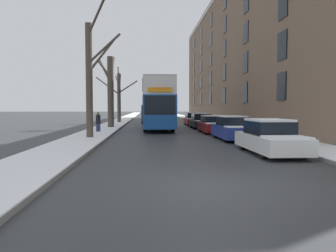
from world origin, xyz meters
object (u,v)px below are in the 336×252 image
Objects in this scene: oncoming_van at (150,113)px; pedestrian_left_sidewalk at (98,122)px; bare_tree_left_2 at (119,95)px; parked_car_2 at (214,125)px; parked_car_0 at (270,138)px; parked_car_3 at (201,121)px; bare_tree_left_0 at (91,76)px; bare_tree_left_1 at (110,90)px; parked_car_4 at (193,119)px; double_decker_bus at (158,102)px; parked_car_1 at (232,129)px.

oncoming_van is 3.34× the size of pedestrian_left_sidewalk.
bare_tree_left_2 is at bearing -175.81° from oncoming_van.
parked_car_2 is 2.80× the size of pedestrian_left_sidewalk.
parked_car_0 is 1.13× the size of parked_car_3.
parked_car_3 is (8.29, 10.39, -3.12)m from bare_tree_left_0.
pedestrian_left_sidewalk is (-0.25, -5.87, -2.65)m from bare_tree_left_1.
pedestrian_left_sidewalk is (-8.57, -10.94, 0.22)m from parked_car_4.
double_decker_bus is 2.39× the size of parked_car_0.
bare_tree_left_2 is 1.58× the size of parked_car_2.
bare_tree_left_2 reaches higher than double_decker_bus.
parked_car_4 reaches higher than parked_car_3.
double_decker_bus is at bearing -69.72° from bare_tree_left_2.
parked_car_4 is (0.00, 22.04, -0.01)m from parked_car_0.
parked_car_2 is (-0.00, 11.23, -0.03)m from parked_car_0.
parked_car_1 is (-0.00, 5.92, 0.00)m from parked_car_0.
parked_car_1 is 5.31m from parked_car_2.
parked_car_2 is at bearing -34.60° from bare_tree_left_1.
parked_car_3 is at bearing 90.00° from parked_car_2.
bare_tree_left_0 is 0.80× the size of double_decker_bus.
oncoming_van is (3.64, 20.89, -2.56)m from bare_tree_left_0.
parked_car_4 is (0.00, 5.15, 0.01)m from parked_car_3.
parked_car_4 is at bearing 58.35° from double_decker_bus.
parked_car_0 is at bearing -90.00° from parked_car_3.
bare_tree_left_1 is 1.57× the size of parked_car_4.
double_decker_bus is at bearing -121.65° from parked_car_4.
oncoming_van is at bearing 102.23° from parked_car_1.
bare_tree_left_1 is 10.14m from bare_tree_left_2.
parked_car_2 is (4.09, -4.18, -1.80)m from double_decker_bus.
parked_car_3 is (0.00, 10.97, -0.02)m from parked_car_1.
parked_car_0 is 0.84× the size of oncoming_van.
parked_car_3 is 5.15m from parked_car_4.
bare_tree_left_2 is 28.52m from parked_car_0.
bare_tree_left_0 is at bearing 141.91° from parked_car_0.
parked_car_3 is at bearing -0.56° from bare_tree_left_1.
parked_car_1 is at bearing -90.00° from parked_car_4.
parked_car_4 is 7.11m from oncoming_van.
bare_tree_left_2 is at bearing 107.23° from parked_car_0.
double_decker_bus is (4.20, 8.91, -1.34)m from bare_tree_left_0.
parked_car_1 is 2.83× the size of pedestrian_left_sidewalk.
parked_car_4 is at bearing 90.00° from parked_car_3.
parked_car_4 is at bearing 90.00° from parked_car_0.
bare_tree_left_1 reaches higher than double_decker_bus.
parked_car_0 is at bearing 118.40° from pedestrian_left_sidewalk.
bare_tree_left_1 reaches higher than parked_car_2.
parked_car_2 is at bearing -90.00° from parked_car_3.
oncoming_van is at bearing 131.00° from parked_car_4.
pedestrian_left_sidewalk is (-0.16, -16.02, -2.56)m from bare_tree_left_2.
parked_car_0 is 1.04× the size of parked_car_4.
bare_tree_left_0 is 8.87m from parked_car_1.
pedestrian_left_sidewalk is at bearing 93.52° from bare_tree_left_0.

